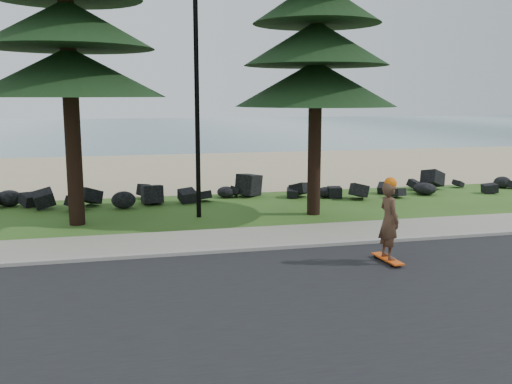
% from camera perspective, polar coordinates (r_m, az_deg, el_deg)
% --- Properties ---
extents(ground, '(160.00, 160.00, 0.00)m').
position_cam_1_polar(ground, '(14.21, -3.99, -5.14)').
color(ground, '#35541A').
rests_on(ground, ground).
extents(road, '(160.00, 7.00, 0.02)m').
position_cam_1_polar(road, '(10.00, 0.31, -11.51)').
color(road, black).
rests_on(road, ground).
extents(kerb, '(160.00, 0.20, 0.10)m').
position_cam_1_polar(kerb, '(13.34, -3.36, -5.90)').
color(kerb, '#A29A92').
rests_on(kerb, ground).
extents(sidewalk, '(160.00, 2.00, 0.08)m').
position_cam_1_polar(sidewalk, '(14.39, -4.13, -4.79)').
color(sidewalk, gray).
rests_on(sidewalk, ground).
extents(beach_sand, '(160.00, 15.00, 0.01)m').
position_cam_1_polar(beach_sand, '(28.38, -8.78, 2.21)').
color(beach_sand, tan).
rests_on(beach_sand, ground).
extents(ocean, '(160.00, 58.00, 0.01)m').
position_cam_1_polar(ocean, '(64.70, -11.44, 6.24)').
color(ocean, '#3C6673').
rests_on(ocean, ground).
extents(seawall_boulders, '(60.00, 2.40, 1.10)m').
position_cam_1_polar(seawall_boulders, '(19.63, -6.66, -1.05)').
color(seawall_boulders, black).
rests_on(seawall_boulders, ground).
extents(lamp_post, '(0.25, 0.14, 8.14)m').
position_cam_1_polar(lamp_post, '(16.92, -5.97, 11.33)').
color(lamp_post, black).
rests_on(lamp_post, ground).
extents(skateboarder, '(0.45, 1.02, 1.88)m').
position_cam_1_polar(skateboarder, '(12.65, 13.16, -2.82)').
color(skateboarder, '#EF500E').
rests_on(skateboarder, ground).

